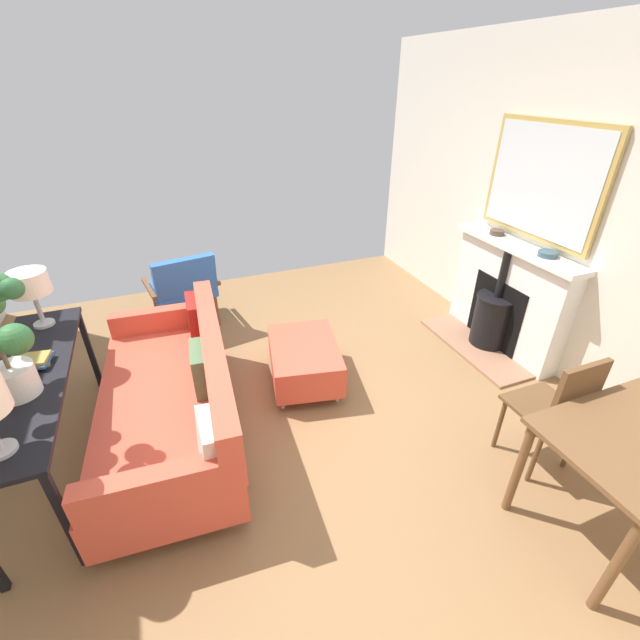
% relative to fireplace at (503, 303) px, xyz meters
% --- Properties ---
extents(ground_plane, '(4.98, 5.41, 0.01)m').
position_rel_fireplace_xyz_m(ground_plane, '(2.29, 0.20, -0.46)').
color(ground_plane, olive).
extents(wall_left, '(0.12, 5.41, 2.73)m').
position_rel_fireplace_xyz_m(wall_left, '(-0.20, 0.20, 0.91)').
color(wall_left, silver).
rests_on(wall_left, ground).
extents(fireplace, '(0.60, 1.36, 1.04)m').
position_rel_fireplace_xyz_m(fireplace, '(0.00, 0.00, 0.00)').
color(fireplace, '#93664C').
rests_on(fireplace, ground).
extents(mirror_over_mantel, '(0.04, 1.16, 0.95)m').
position_rel_fireplace_xyz_m(mirror_over_mantel, '(-0.11, -0.00, 1.12)').
color(mirror_over_mantel, tan).
extents(mantel_bowl_near, '(0.13, 0.13, 0.05)m').
position_rel_fireplace_xyz_m(mantel_bowl_near, '(-0.02, -0.28, 0.61)').
color(mantel_bowl_near, '#47382D').
rests_on(mantel_bowl_near, fireplace).
extents(mantel_bowl_far, '(0.15, 0.15, 0.05)m').
position_rel_fireplace_xyz_m(mantel_bowl_far, '(-0.02, 0.31, 0.61)').
color(mantel_bowl_far, '#334C56').
rests_on(mantel_bowl_far, fireplace).
extents(sofa, '(1.02, 1.98, 0.79)m').
position_rel_fireplace_xyz_m(sofa, '(3.05, 0.11, -0.12)').
color(sofa, '#B2B2B7').
rests_on(sofa, ground).
extents(ottoman, '(0.71, 0.89, 0.37)m').
position_rel_fireplace_xyz_m(ottoman, '(1.98, -0.13, -0.23)').
color(ottoman, '#B2B2B7').
rests_on(ottoman, ground).
extents(armchair_accent, '(0.76, 0.68, 0.83)m').
position_rel_fireplace_xyz_m(armchair_accent, '(2.81, -1.47, 0.02)').
color(armchair_accent, brown).
rests_on(armchair_accent, ground).
extents(console_table, '(0.44, 1.72, 0.76)m').
position_rel_fireplace_xyz_m(console_table, '(3.84, 0.11, 0.22)').
color(console_table, black).
rests_on(console_table, ground).
extents(table_lamp_near_end, '(0.26, 0.26, 0.42)m').
position_rel_fireplace_xyz_m(table_lamp_near_end, '(3.84, -0.53, 0.63)').
color(table_lamp_near_end, '#B2B2B7').
rests_on(table_lamp_near_end, console_table).
extents(book_stack, '(0.26, 0.22, 0.06)m').
position_rel_fireplace_xyz_m(book_stack, '(3.84, 0.00, 0.33)').
color(book_stack, olive).
rests_on(book_stack, console_table).
extents(dining_table, '(0.98, 0.71, 0.73)m').
position_rel_fireplace_xyz_m(dining_table, '(0.80, 1.83, 0.17)').
color(dining_table, brown).
rests_on(dining_table, ground).
extents(dining_chair_near_fireplace, '(0.40, 0.40, 0.91)m').
position_rel_fireplace_xyz_m(dining_chair_near_fireplace, '(0.80, 1.34, 0.08)').
color(dining_chair_near_fireplace, brown).
rests_on(dining_chair_near_fireplace, ground).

